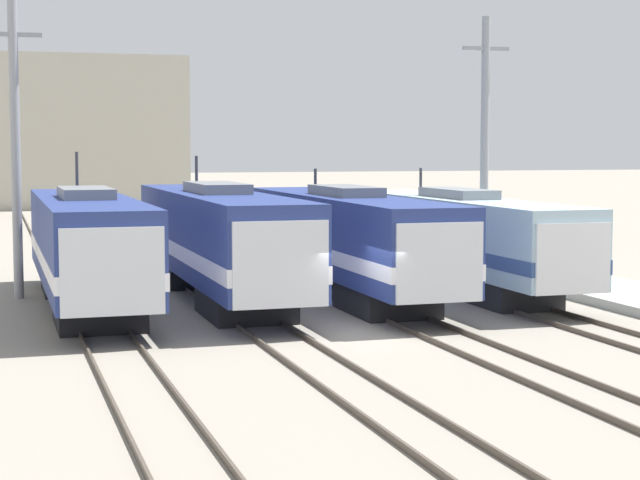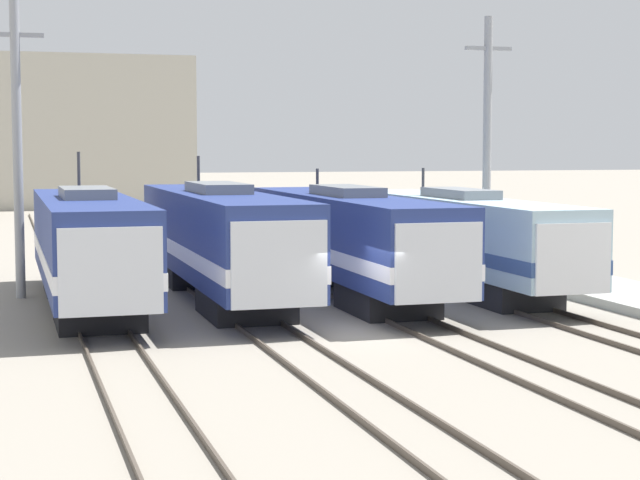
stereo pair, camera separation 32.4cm
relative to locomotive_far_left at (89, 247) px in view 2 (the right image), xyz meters
The scene contains 11 objects.
ground_plane 10.27m from the locomotive_far_left, 45.25° to the right, with size 400.00×400.00×0.00m, color gray.
rail_pair_far_left 7.43m from the locomotive_far_left, 90.00° to the right, with size 1.51×120.00×0.15m.
rail_pair_center_left 8.80m from the locomotive_far_left, 56.54° to the right, with size 1.51×120.00×0.15m.
rail_pair_center_right 12.01m from the locomotive_far_left, 37.11° to the right, with size 1.51×120.00×0.15m.
rail_pair_far_right 15.98m from the locomotive_far_left, 26.77° to the right, with size 1.51×120.00×0.15m.
locomotive_far_left is the anchor object (origin of this frame).
locomotive_center_left 4.78m from the locomotive_far_left, ahead, with size 3.10×17.92×5.17m.
locomotive_center_right 9.43m from the locomotive_far_left, ahead, with size 3.01×17.49×4.66m.
locomotive_far_right 14.16m from the locomotive_far_left, ahead, with size 2.85×17.25×4.65m.
catenary_tower_left 5.40m from the locomotive_far_left, 122.02° to the left, with size 2.04×0.35×10.85m.
catenary_tower_right 17.18m from the locomotive_far_left, 12.09° to the left, with size 2.04×0.35×10.85m.
Camera 2 is at (-9.85, -29.73, 5.52)m, focal length 60.00 mm.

